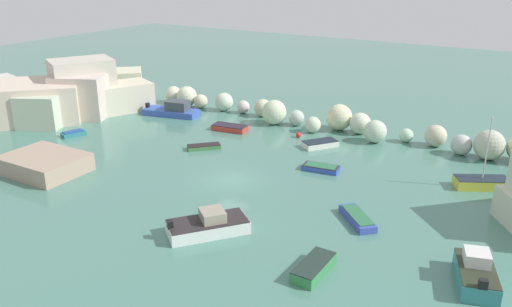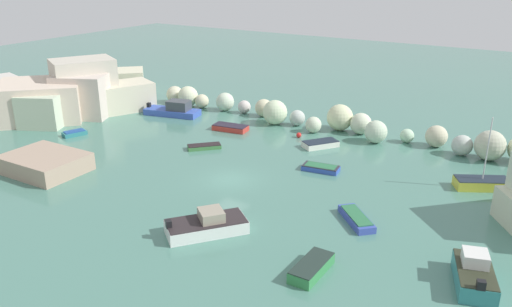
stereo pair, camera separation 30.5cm
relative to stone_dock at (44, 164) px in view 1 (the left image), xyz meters
The scene contains 17 objects.
cove_water 15.79m from the stone_dock, 25.27° to the left, with size 160.00×160.00×0.00m, color #4C8172.
cliff_headland_left 20.06m from the stone_dock, 133.72° to the left, with size 17.84×23.30×6.20m.
rock_breakwater 28.91m from the stone_dock, 52.61° to the left, with size 44.10×4.48×2.73m.
stone_dock is the anchor object (origin of this frame).
channel_buoy 23.82m from the stone_dock, 53.72° to the left, with size 0.53×0.53×0.53m, color red.
moored_boat_0 9.62m from the stone_dock, 125.96° to the left, with size 1.88×2.55×0.49m.
moored_boat_1 33.98m from the stone_dock, ahead, with size 3.08×4.42×1.78m.
moored_boat_2 18.87m from the stone_dock, 95.38° to the left, with size 6.67×3.61×1.76m.
moored_boat_3 1.93m from the stone_dock, 72.33° to the left, with size 2.56×2.30×0.48m.
moored_boat_4 23.29m from the stone_dock, 32.16° to the left, with size 3.22×1.74×0.48m.
moored_boat_5 26.26m from the stone_dock, 11.62° to the left, with size 3.50×3.52×0.56m.
moored_boat_6 14.07m from the stone_dock, 55.34° to the left, with size 2.95×3.00×0.41m.
moored_boat_7 35.63m from the stone_dock, 26.21° to the left, with size 4.39×3.43×5.79m.
moored_boat_8 24.72m from the stone_dock, 46.16° to the left, with size 3.22×3.62×0.59m.
moored_boat_9 18.84m from the stone_dock, 68.48° to the left, with size 3.80×2.07×0.59m.
moored_boat_10 25.93m from the stone_dock, ahead, with size 1.40×3.39×0.71m.
moored_boat_11 17.99m from the stone_dock, ahead, with size 5.04×5.51×1.57m.
Camera 1 is at (22.12, -32.19, 16.87)m, focal length 36.61 mm.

